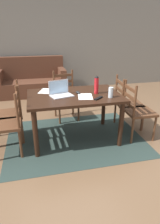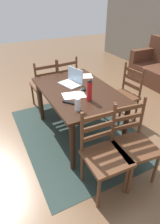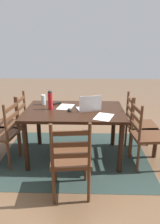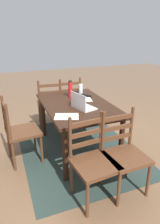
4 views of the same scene
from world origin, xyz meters
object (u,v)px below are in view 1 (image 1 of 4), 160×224
chair_right_near (137,111)px  water_bottle (96,84)px  drinking_glass (111,92)px  laptop (60,92)px  chair_right_far (127,103)px  tv_remote (98,98)px  chair_left_far (10,113)px  computer_mouse (78,92)px  chair_left_near (8,124)px  couch (32,81)px  chair_far_head (66,96)px  dining_table (74,101)px

chair_right_near → water_bottle: bearing=165.3°
drinking_glass → laptop: bearing=159.7°
chair_right_far → laptop: bearing=-171.5°
drinking_glass → tv_remote: 0.20m
chair_left_far → chair_right_far: (2.00, 0.00, 0.00)m
computer_mouse → chair_left_near: bearing=177.1°
chair_right_far → tv_remote: (-0.70, -0.46, 0.31)m
laptop → chair_left_near: bearing=-165.8°
couch → chair_left_far: bearing=-98.1°
chair_left_far → chair_far_head: bearing=33.1°
chair_left_far → drinking_glass: chair_left_far is taller
laptop → computer_mouse: 0.28m
chair_left_far → chair_right_far: same height
dining_table → drinking_glass: drinking_glass is taller
dining_table → computer_mouse: (0.07, 0.05, 0.12)m
chair_right_near → laptop: bearing=170.7°
dining_table → laptop: size_ratio=3.86×
chair_right_near → laptop: (-1.21, 0.20, 0.36)m
computer_mouse → chair_far_head: bearing=79.7°
chair_left_far → water_bottle: water_bottle is taller
chair_right_far → water_bottle: water_bottle is taller
tv_remote → chair_left_far: bearing=32.0°
chair_right_near → drinking_glass: (-0.51, -0.06, 0.37)m
chair_right_near → chair_left_near: size_ratio=1.00×
chair_far_head → computer_mouse: chair_far_head is taller
chair_left_near → chair_right_near: bearing=0.0°
dining_table → couch: couch is taller
chair_right_far → drinking_glass: size_ratio=6.20×
chair_left_far → chair_left_near: 0.38m
chair_right_far → chair_left_far: bearing=-180.0°
chair_right_far → chair_right_near: bearing=-90.0°
chair_right_near → chair_right_far: 0.38m
chair_far_head → dining_table: bearing=-89.7°
dining_table → chair_far_head: size_ratio=1.50×
chair_right_far → couch: bearing=123.4°
chair_far_head → water_bottle: (0.35, -0.86, 0.44)m
chair_left_near → laptop: bearing=14.2°
chair_far_head → chair_right_near: bearing=-45.7°
chair_left_near → laptop: size_ratio=2.58×
chair_left_far → couch: bearing=81.9°
tv_remote → chair_far_head: bearing=-23.1°
couch → laptop: (0.43, -2.68, 0.46)m
chair_left_near → laptop: laptop is taller
chair_right_near → water_bottle: water_bottle is taller
drinking_glass → computer_mouse: size_ratio=1.53×
drinking_glass → chair_left_near: bearing=177.6°
chair_right_near → chair_left_near: (-2.00, -0.00, 0.00)m
water_bottle → chair_far_head: bearing=112.2°
chair_right_near → drinking_glass: 0.63m
chair_left_far → chair_far_head: size_ratio=1.00×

